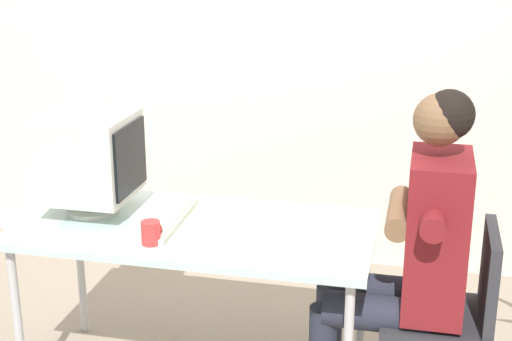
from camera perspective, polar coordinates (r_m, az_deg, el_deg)
The scene contains 6 objects.
desk at distance 3.08m, azimuth -4.62°, elevation -5.02°, with size 1.44×0.69×0.72m.
crt_monitor at distance 3.18m, azimuth -12.36°, elevation 1.00°, with size 0.36×0.36×0.42m.
keyboard at distance 3.09m, azimuth -6.96°, elevation -3.63°, with size 0.16×0.46×0.03m.
office_chair at distance 3.03m, azimuth 14.48°, elevation -10.18°, with size 0.40×0.40×0.81m.
person_seated at distance 2.92m, azimuth 11.40°, elevation -5.82°, with size 0.69×0.56×1.32m.
desk_mug at distance 2.89m, azimuth -7.89°, elevation -4.63°, with size 0.07×0.08×0.09m.
Camera 1 is at (0.87, -2.70, 1.87)m, focal length 53.20 mm.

